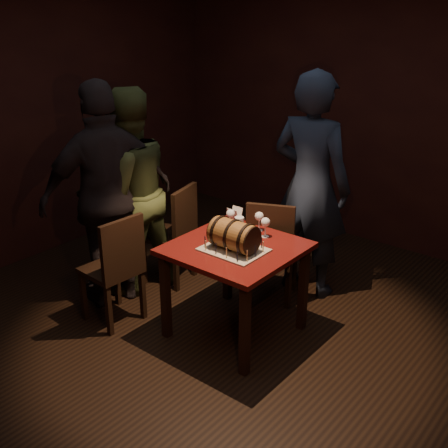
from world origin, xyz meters
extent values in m
plane|color=black|center=(0.00, 0.00, 0.00)|extent=(5.00, 5.00, 0.00)
cube|color=black|center=(0.00, 2.50, 1.40)|extent=(5.00, 0.04, 2.80)
cube|color=black|center=(-2.50, 0.00, 1.40)|extent=(0.04, 5.00, 2.80)
cube|color=#470C0B|center=(-0.02, 0.15, 0.73)|extent=(0.90, 0.90, 0.04)
cube|color=black|center=(-0.40, -0.23, 0.35)|extent=(0.06, 0.06, 0.71)
cube|color=black|center=(0.36, -0.23, 0.35)|extent=(0.06, 0.06, 0.71)
cube|color=black|center=(-0.40, 0.53, 0.35)|extent=(0.06, 0.06, 0.71)
cube|color=black|center=(0.36, 0.53, 0.35)|extent=(0.06, 0.06, 0.71)
cube|color=#ABA08A|center=(0.02, 0.07, 0.76)|extent=(0.45, 0.35, 0.01)
cylinder|color=brown|center=(0.02, 0.07, 0.87)|extent=(0.33, 0.22, 0.22)
cylinder|color=black|center=(-0.10, 0.07, 0.87)|extent=(0.02, 0.24, 0.24)
cylinder|color=black|center=(0.02, 0.07, 0.87)|extent=(0.02, 0.24, 0.24)
cylinder|color=black|center=(0.14, 0.07, 0.87)|extent=(0.02, 0.24, 0.24)
cylinder|color=black|center=(-0.15, 0.07, 0.87)|extent=(0.01, 0.21, 0.21)
cylinder|color=black|center=(0.19, 0.07, 0.87)|extent=(0.01, 0.21, 0.21)
cylinder|color=black|center=(-0.17, 0.07, 0.87)|extent=(0.04, 0.02, 0.02)
sphere|color=black|center=(-0.19, 0.07, 0.87)|extent=(0.03, 0.03, 0.03)
cylinder|color=#F8D994|center=(-0.13, -0.07, 0.80)|extent=(0.01, 0.01, 0.08)
cylinder|color=black|center=(-0.13, -0.07, 0.85)|extent=(0.00, 0.00, 0.01)
cylinder|color=black|center=(-0.03, -0.07, 0.80)|extent=(0.01, 0.01, 0.08)
cylinder|color=black|center=(-0.03, -0.07, 0.85)|extent=(0.00, 0.00, 0.01)
cylinder|color=#F8D994|center=(0.07, -0.07, 0.80)|extent=(0.01, 0.01, 0.08)
cylinder|color=black|center=(0.07, -0.07, 0.85)|extent=(0.00, 0.00, 0.01)
cylinder|color=black|center=(0.16, -0.07, 0.80)|extent=(0.01, 0.01, 0.08)
cylinder|color=black|center=(0.16, -0.07, 0.85)|extent=(0.00, 0.00, 0.01)
cylinder|color=#F8D994|center=(0.21, -0.02, 0.80)|extent=(0.01, 0.01, 0.08)
cylinder|color=black|center=(0.21, -0.02, 0.85)|extent=(0.00, 0.00, 0.01)
cylinder|color=black|center=(0.21, 0.07, 0.80)|extent=(0.01, 0.01, 0.08)
cylinder|color=black|center=(0.21, 0.07, 0.85)|extent=(0.00, 0.00, 0.01)
cylinder|color=#F8D994|center=(0.21, 0.17, 0.80)|extent=(0.01, 0.01, 0.08)
cylinder|color=black|center=(0.21, 0.17, 0.85)|extent=(0.00, 0.00, 0.01)
cylinder|color=black|center=(0.16, 0.22, 0.80)|extent=(0.01, 0.01, 0.08)
cylinder|color=black|center=(0.16, 0.22, 0.85)|extent=(0.00, 0.00, 0.01)
cylinder|color=#F8D994|center=(0.07, 0.22, 0.80)|extent=(0.01, 0.01, 0.08)
cylinder|color=black|center=(0.07, 0.22, 0.85)|extent=(0.00, 0.00, 0.01)
cylinder|color=black|center=(-0.03, 0.22, 0.80)|extent=(0.01, 0.01, 0.08)
cylinder|color=black|center=(-0.03, 0.22, 0.85)|extent=(0.00, 0.00, 0.01)
cylinder|color=#F8D994|center=(-0.13, 0.22, 0.80)|extent=(0.01, 0.01, 0.08)
cylinder|color=black|center=(-0.13, 0.22, 0.85)|extent=(0.00, 0.00, 0.01)
cylinder|color=black|center=(-0.18, 0.17, 0.80)|extent=(0.01, 0.01, 0.08)
cylinder|color=black|center=(-0.18, 0.17, 0.85)|extent=(0.00, 0.00, 0.01)
cylinder|color=#F8D994|center=(-0.18, 0.08, 0.80)|extent=(0.01, 0.01, 0.08)
cylinder|color=black|center=(-0.18, 0.08, 0.85)|extent=(0.00, 0.00, 0.01)
cylinder|color=black|center=(-0.18, -0.02, 0.80)|extent=(0.01, 0.01, 0.08)
cylinder|color=black|center=(-0.18, -0.02, 0.85)|extent=(0.00, 0.00, 0.01)
cylinder|color=silver|center=(-0.26, 0.39, 0.75)|extent=(0.06, 0.06, 0.01)
cylinder|color=silver|center=(-0.26, 0.39, 0.80)|extent=(0.01, 0.01, 0.09)
sphere|color=silver|center=(-0.26, 0.39, 0.88)|extent=(0.07, 0.07, 0.07)
sphere|color=#591114|center=(-0.26, 0.39, 0.87)|extent=(0.05, 0.05, 0.05)
cylinder|color=silver|center=(-0.05, 0.49, 0.75)|extent=(0.06, 0.06, 0.01)
cylinder|color=silver|center=(-0.05, 0.49, 0.80)|extent=(0.01, 0.01, 0.09)
sphere|color=silver|center=(-0.05, 0.49, 0.88)|extent=(0.07, 0.07, 0.07)
cylinder|color=silver|center=(0.05, 0.42, 0.75)|extent=(0.06, 0.06, 0.01)
cylinder|color=silver|center=(0.05, 0.42, 0.80)|extent=(0.01, 0.01, 0.09)
sphere|color=silver|center=(0.05, 0.42, 0.88)|extent=(0.07, 0.07, 0.07)
sphere|color=#BF594C|center=(0.05, 0.42, 0.87)|extent=(0.05, 0.05, 0.05)
cylinder|color=silver|center=(-0.12, 0.33, 0.82)|extent=(0.07, 0.07, 0.15)
cylinder|color=#9E5414|center=(-0.12, 0.33, 0.81)|extent=(0.06, 0.06, 0.11)
cylinder|color=white|center=(-0.12, 0.33, 0.87)|extent=(0.06, 0.06, 0.02)
cube|color=black|center=(-0.12, 0.80, 0.45)|extent=(0.53, 0.53, 0.04)
cube|color=black|center=(-0.04, 1.03, 0.21)|extent=(0.04, 0.04, 0.43)
cube|color=black|center=(-0.35, 0.89, 0.21)|extent=(0.04, 0.04, 0.43)
cube|color=black|center=(0.10, 0.72, 0.21)|extent=(0.04, 0.04, 0.43)
cube|color=black|center=(-0.20, 0.58, 0.21)|extent=(0.04, 0.04, 0.43)
cube|color=black|center=(-0.05, 0.64, 0.70)|extent=(0.38, 0.20, 0.46)
cube|color=black|center=(-1.04, 0.46, 0.45)|extent=(0.48, 0.48, 0.04)
cube|color=black|center=(-1.25, 0.59, 0.21)|extent=(0.04, 0.04, 0.43)
cube|color=black|center=(-1.17, 0.26, 0.21)|extent=(0.04, 0.04, 0.43)
cube|color=black|center=(-0.92, 0.67, 0.21)|extent=(0.04, 0.04, 0.43)
cube|color=black|center=(-0.84, 0.34, 0.21)|extent=(0.04, 0.04, 0.43)
cube|color=black|center=(-0.87, 0.51, 0.70)|extent=(0.13, 0.40, 0.46)
cube|color=black|center=(-0.92, -0.33, 0.45)|extent=(0.42, 0.42, 0.04)
cube|color=black|center=(-1.08, -0.15, 0.21)|extent=(0.04, 0.04, 0.43)
cube|color=black|center=(-1.10, -0.49, 0.21)|extent=(0.04, 0.04, 0.43)
cube|color=black|center=(-0.74, -0.17, 0.21)|extent=(0.04, 0.04, 0.43)
cube|color=black|center=(-0.76, -0.51, 0.21)|extent=(0.04, 0.04, 0.43)
cube|color=black|center=(-0.74, -0.34, 0.70)|extent=(0.06, 0.40, 0.46)
imported|color=#192233|center=(0.03, 1.12, 0.98)|extent=(0.73, 0.50, 1.96)
imported|color=#374120|center=(-1.21, 0.15, 0.90)|extent=(0.86, 1.01, 1.81)
imported|color=black|center=(-1.18, -0.09, 0.95)|extent=(0.84, 1.21, 1.90)
camera|label=1|loc=(2.31, -2.87, 2.50)|focal=45.00mm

